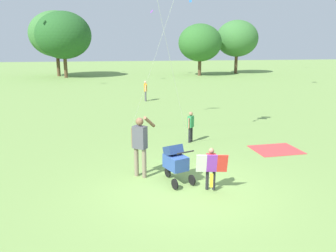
{
  "coord_description": "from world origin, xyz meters",
  "views": [
    {
      "loc": [
        -1.68,
        -7.94,
        3.62
      ],
      "look_at": [
        -0.21,
        1.47,
        1.3
      ],
      "focal_mm": 37.11,
      "sensor_mm": 36.0,
      "label": 1
    }
  ],
  "objects_px": {
    "person_red_shirt": "(191,124)",
    "cooler_box": "(175,157)",
    "child_with_butterfly_kite": "(211,165)",
    "person_sitting_far": "(145,89)",
    "stroller": "(175,160)",
    "picnic_blanket": "(276,150)",
    "person_adult_flyer": "(140,142)"
  },
  "relations": [
    {
      "from": "person_red_shirt",
      "to": "person_sitting_far",
      "type": "height_order",
      "value": "person_sitting_far"
    },
    {
      "from": "child_with_butterfly_kite",
      "to": "person_adult_flyer",
      "type": "distance_m",
      "value": 2.06
    },
    {
      "from": "stroller",
      "to": "person_sitting_far",
      "type": "bearing_deg",
      "value": 88.16
    },
    {
      "from": "person_adult_flyer",
      "to": "person_sitting_far",
      "type": "bearing_deg",
      "value": 84.09
    },
    {
      "from": "child_with_butterfly_kite",
      "to": "person_sitting_far",
      "type": "relative_size",
      "value": 0.86
    },
    {
      "from": "stroller",
      "to": "picnic_blanket",
      "type": "distance_m",
      "value": 4.54
    },
    {
      "from": "stroller",
      "to": "person_red_shirt",
      "type": "bearing_deg",
      "value": 71.49
    },
    {
      "from": "person_red_shirt",
      "to": "person_sitting_far",
      "type": "relative_size",
      "value": 0.9
    },
    {
      "from": "stroller",
      "to": "person_adult_flyer",
      "type": "bearing_deg",
      "value": 149.14
    },
    {
      "from": "person_red_shirt",
      "to": "cooler_box",
      "type": "relative_size",
      "value": 2.55
    },
    {
      "from": "stroller",
      "to": "person_red_shirt",
      "type": "relative_size",
      "value": 0.98
    },
    {
      "from": "stroller",
      "to": "picnic_blanket",
      "type": "xyz_separation_m",
      "value": [
        3.91,
        2.22,
        -0.6
      ]
    },
    {
      "from": "child_with_butterfly_kite",
      "to": "cooler_box",
      "type": "bearing_deg",
      "value": 103.58
    },
    {
      "from": "child_with_butterfly_kite",
      "to": "person_red_shirt",
      "type": "relative_size",
      "value": 0.95
    },
    {
      "from": "child_with_butterfly_kite",
      "to": "person_sitting_far",
      "type": "xyz_separation_m",
      "value": [
        -0.37,
        13.64,
        0.09
      ]
    },
    {
      "from": "stroller",
      "to": "picnic_blanket",
      "type": "relative_size",
      "value": 0.71
    },
    {
      "from": "person_sitting_far",
      "to": "cooler_box",
      "type": "xyz_separation_m",
      "value": [
        -0.16,
        -11.46,
        -0.57
      ]
    },
    {
      "from": "child_with_butterfly_kite",
      "to": "picnic_blanket",
      "type": "distance_m",
      "value": 4.29
    },
    {
      "from": "person_red_shirt",
      "to": "child_with_butterfly_kite",
      "type": "bearing_deg",
      "value": -95.77
    },
    {
      "from": "child_with_butterfly_kite",
      "to": "person_sitting_far",
      "type": "height_order",
      "value": "person_sitting_far"
    },
    {
      "from": "person_red_shirt",
      "to": "cooler_box",
      "type": "distance_m",
      "value": 2.35
    },
    {
      "from": "child_with_butterfly_kite",
      "to": "picnic_blanket",
      "type": "bearing_deg",
      "value": 42.47
    },
    {
      "from": "child_with_butterfly_kite",
      "to": "cooler_box",
      "type": "relative_size",
      "value": 2.42
    },
    {
      "from": "picnic_blanket",
      "to": "cooler_box",
      "type": "xyz_separation_m",
      "value": [
        -3.66,
        -0.68,
        0.17
      ]
    },
    {
      "from": "stroller",
      "to": "cooler_box",
      "type": "distance_m",
      "value": 1.62
    },
    {
      "from": "picnic_blanket",
      "to": "cooler_box",
      "type": "height_order",
      "value": "cooler_box"
    },
    {
      "from": "person_adult_flyer",
      "to": "person_red_shirt",
      "type": "relative_size",
      "value": 1.52
    },
    {
      "from": "person_adult_flyer",
      "to": "person_red_shirt",
      "type": "bearing_deg",
      "value": 56.08
    },
    {
      "from": "child_with_butterfly_kite",
      "to": "person_red_shirt",
      "type": "distance_m",
      "value": 4.29
    },
    {
      "from": "child_with_butterfly_kite",
      "to": "picnic_blanket",
      "type": "height_order",
      "value": "child_with_butterfly_kite"
    },
    {
      "from": "person_sitting_far",
      "to": "picnic_blanket",
      "type": "relative_size",
      "value": 0.81
    },
    {
      "from": "child_with_butterfly_kite",
      "to": "person_adult_flyer",
      "type": "relative_size",
      "value": 0.63
    }
  ]
}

